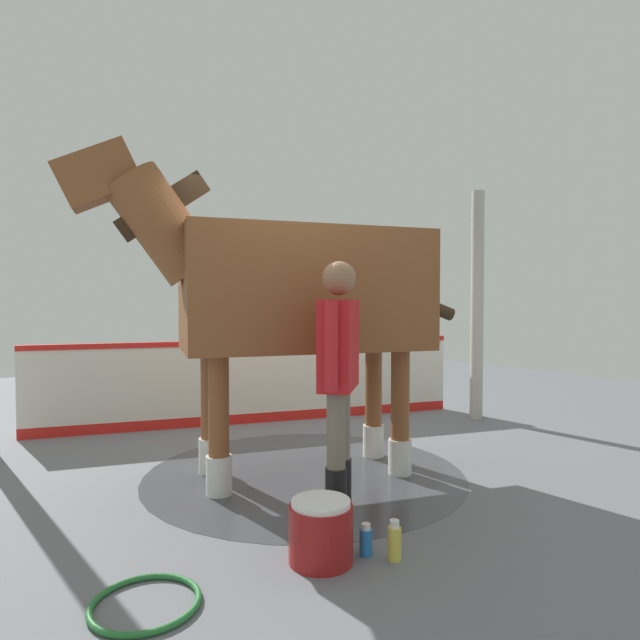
% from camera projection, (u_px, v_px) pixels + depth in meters
% --- Properties ---
extents(ground_plane, '(16.00, 16.00, 0.02)m').
position_uv_depth(ground_plane, '(302.00, 461.00, 5.00)').
color(ground_plane, slate).
extents(wet_patch, '(2.75, 2.75, 0.00)m').
position_uv_depth(wet_patch, '(305.00, 473.00, 4.60)').
color(wet_patch, '#42444C').
rests_on(wet_patch, ground).
extents(barrier_wall, '(1.82, 4.99, 1.02)m').
position_uv_depth(barrier_wall, '(256.00, 384.00, 6.55)').
color(barrier_wall, silver).
rests_on(barrier_wall, ground).
extents(roof_post_far, '(0.16, 0.16, 2.90)m').
position_uv_depth(roof_post_far, '(477.00, 305.00, 6.75)').
color(roof_post_far, '#B7B2A8').
rests_on(roof_post_far, ground).
extents(horse, '(1.63, 3.30, 2.72)m').
position_uv_depth(horse, '(291.00, 292.00, 4.51)').
color(horse, brown).
rests_on(horse, ground).
extents(handler, '(0.50, 0.55, 1.77)m').
position_uv_depth(handler, '(339.00, 366.00, 3.71)').
color(handler, black).
rests_on(handler, ground).
extents(wash_bucket, '(0.37, 0.37, 0.36)m').
position_uv_depth(wash_bucket, '(321.00, 531.00, 3.03)').
color(wash_bucket, maroon).
rests_on(wash_bucket, ground).
extents(bottle_shampoo, '(0.08, 0.08, 0.23)m').
position_uv_depth(bottle_shampoo, '(394.00, 542.00, 3.05)').
color(bottle_shampoo, '#D8CC4C').
rests_on(bottle_shampoo, ground).
extents(bottle_spray, '(0.08, 0.08, 0.19)m').
position_uv_depth(bottle_spray, '(366.00, 541.00, 3.11)').
color(bottle_spray, blue).
rests_on(bottle_spray, ground).
extents(hose_coil, '(0.54, 0.54, 0.03)m').
position_uv_depth(hose_coil, '(145.00, 603.00, 2.59)').
color(hose_coil, '#267233').
rests_on(hose_coil, ground).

